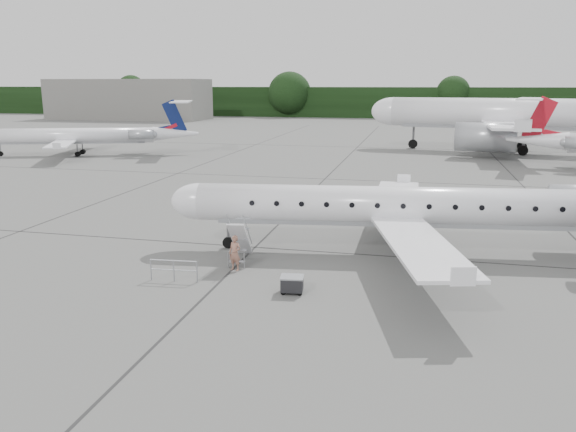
# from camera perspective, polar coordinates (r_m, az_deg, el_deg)

# --- Properties ---
(ground) EXTENTS (320.00, 320.00, 0.00)m
(ground) POSITION_cam_1_polar(r_m,az_deg,el_deg) (24.46, 6.25, -8.10)
(ground) COLOR #595956
(ground) RESTS_ON ground
(treeline) EXTENTS (260.00, 4.00, 8.00)m
(treeline) POSITION_cam_1_polar(r_m,az_deg,el_deg) (152.74, 12.39, 11.16)
(treeline) COLOR black
(treeline) RESTS_ON ground
(terminal_building) EXTENTS (40.00, 14.00, 10.00)m
(terminal_building) POSITION_cam_1_polar(r_m,az_deg,el_deg) (151.25, -15.87, 11.33)
(terminal_building) COLOR slate
(terminal_building) RESTS_ON ground
(main_regional_jet) EXTENTS (30.56, 23.76, 7.22)m
(main_regional_jet) POSITION_cam_1_polar(r_m,az_deg,el_deg) (30.05, 11.79, 2.90)
(main_regional_jet) COLOR white
(main_regional_jet) RESTS_ON ground
(airstair) EXTENTS (1.17, 2.58, 2.26)m
(airstair) POSITION_cam_1_polar(r_m,az_deg,el_deg) (28.66, -4.90, -2.46)
(airstair) COLOR white
(airstair) RESTS_ON ground
(passenger) EXTENTS (0.72, 0.56, 1.74)m
(passenger) POSITION_cam_1_polar(r_m,az_deg,el_deg) (27.42, -5.41, -3.77)
(passenger) COLOR #9A6654
(passenger) RESTS_ON ground
(safety_railing) EXTENTS (2.20, 0.27, 1.00)m
(safety_railing) POSITION_cam_1_polar(r_m,az_deg,el_deg) (26.42, -11.52, -5.49)
(safety_railing) COLOR #999CA1
(safety_railing) RESTS_ON ground
(baggage_cart) EXTENTS (1.04, 0.88, 0.82)m
(baggage_cart) POSITION_cam_1_polar(r_m,az_deg,el_deg) (24.54, 0.41, -6.92)
(baggage_cart) COLOR black
(baggage_cart) RESTS_ON ground
(bg_narrowbody) EXTENTS (42.53, 33.13, 14.05)m
(bg_narrowbody) POSITION_cam_1_polar(r_m,az_deg,el_deg) (80.23, 21.70, 11.05)
(bg_narrowbody) COLOR white
(bg_narrowbody) RESTS_ON ground
(bg_regional_left) EXTENTS (30.81, 26.26, 6.85)m
(bg_regional_left) POSITION_cam_1_polar(r_m,az_deg,el_deg) (76.56, -21.23, 8.32)
(bg_regional_left) COLOR white
(bg_regional_left) RESTS_ON ground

